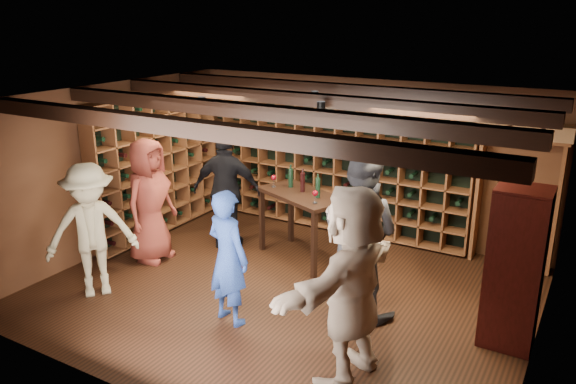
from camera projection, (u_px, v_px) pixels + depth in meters
The scene contains 13 objects.
ground at pixel (283, 291), 7.31m from camera, with size 6.00×6.00×0.00m, color black.
room_shell at pixel (285, 105), 6.62m from camera, with size 6.00×6.00×6.00m.
wine_rack_back at pixel (328, 162), 9.13m from camera, with size 4.65×0.30×2.20m.
wine_rack_left at pixel (157, 164), 8.99m from camera, with size 0.30×2.65×2.20m.
crate_shelf at pixel (523, 159), 7.60m from camera, with size 1.20×0.32×2.07m.
display_cabinet at pixel (514, 271), 5.92m from camera, with size 0.55×0.50×1.75m.
man_blue_shirt at pixel (228, 257), 6.38m from camera, with size 0.59×0.38×1.61m, color navy.
man_grey_suit at pixel (360, 234), 6.54m from camera, with size 0.98×0.76×2.01m, color black.
guest_red_floral at pixel (149, 200), 8.02m from camera, with size 0.88×0.57×1.81m, color maroon.
guest_woman_black at pixel (227, 191), 8.44m from camera, with size 1.06×0.44×1.81m, color black.
guest_khaki at pixel (91, 230), 7.01m from camera, with size 1.12×0.64×1.73m, color #9B8E6B.
guest_beige at pixel (351, 285), 5.31m from camera, with size 1.85×0.59×2.00m, color gray.
tasting_table at pixel (302, 202), 8.04m from camera, with size 1.49×1.13×1.29m.
Camera 1 is at (3.34, -5.66, 3.46)m, focal length 35.00 mm.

